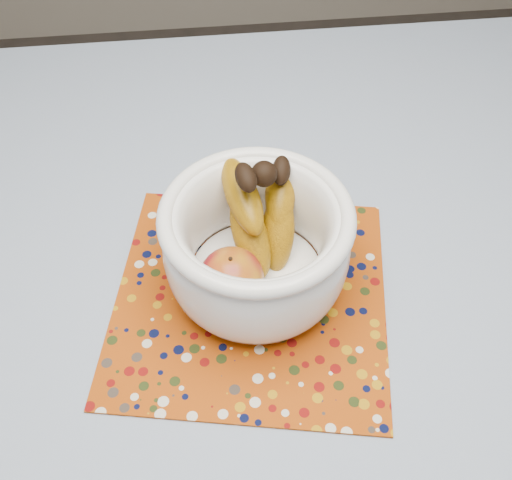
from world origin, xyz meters
TOP-DOWN VIEW (x-y plane):
  - table at (0.00, 0.00)m, footprint 1.20×1.20m
  - tablecloth at (0.00, 0.00)m, footprint 1.32×1.32m
  - placemat at (-0.01, 0.00)m, footprint 0.42×0.42m
  - fruit_bowl at (0.01, 0.03)m, footprint 0.24×0.25m

SIDE VIEW (x-z plane):
  - table at x=0.00m, z-range 0.30..1.05m
  - tablecloth at x=0.00m, z-range 0.75..0.76m
  - placemat at x=-0.01m, z-range 0.76..0.76m
  - fruit_bowl at x=0.01m, z-range 0.75..0.94m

